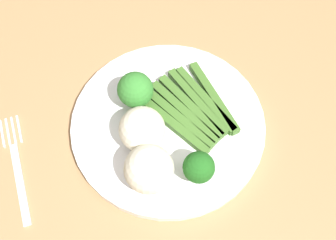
{
  "coord_description": "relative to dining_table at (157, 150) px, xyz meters",
  "views": [
    {
      "loc": [
        -0.06,
        -0.27,
        1.25
      ],
      "look_at": [
        0.02,
        -0.01,
        0.76
      ],
      "focal_mm": 42.44,
      "sensor_mm": 36.0,
      "label": 1
    }
  ],
  "objects": [
    {
      "name": "ground_plane",
      "position": [
        0.0,
        0.0,
        -0.65
      ],
      "size": [
        6.0,
        6.0,
        0.02
      ],
      "primitive_type": "cube",
      "color": "#B7A88E"
    },
    {
      "name": "dining_table",
      "position": [
        0.0,
        0.0,
        0.0
      ],
      "size": [
        1.43,
        0.82,
        0.74
      ],
      "color": "#9E754C",
      "rests_on": "ground_plane"
    },
    {
      "name": "plate",
      "position": [
        0.02,
        -0.01,
        0.11
      ],
      "size": [
        0.28,
        0.28,
        0.01
      ],
      "primitive_type": "cylinder",
      "color": "white",
      "rests_on": "dining_table"
    },
    {
      "name": "asparagus_bundle",
      "position": [
        0.05,
        -0.01,
        0.13
      ],
      "size": [
        0.12,
        0.15,
        0.01
      ],
      "rotation": [
        0.0,
        0.0,
        1.96
      ],
      "color": "#3D6626",
      "rests_on": "plate"
    },
    {
      "name": "broccoli_outer_edge",
      "position": [
        0.03,
        -0.1,
        0.15
      ],
      "size": [
        0.04,
        0.04,
        0.05
      ],
      "color": "#4C7F2B",
      "rests_on": "plate"
    },
    {
      "name": "broccoli_right",
      "position": [
        -0.02,
        0.03,
        0.16
      ],
      "size": [
        0.05,
        0.05,
        0.06
      ],
      "color": "#609E3D",
      "rests_on": "plate"
    },
    {
      "name": "cauliflower_edge",
      "position": [
        -0.03,
        -0.03,
        0.15
      ],
      "size": [
        0.06,
        0.06,
        0.06
      ],
      "primitive_type": "sphere",
      "color": "silver",
      "rests_on": "plate"
    },
    {
      "name": "cauliflower_front",
      "position": [
        -0.03,
        -0.09,
        0.15
      ],
      "size": [
        0.06,
        0.06,
        0.06
      ],
      "primitive_type": "sphere",
      "color": "silver",
      "rests_on": "plate"
    },
    {
      "name": "fork",
      "position": [
        -0.2,
        -0.01,
        0.11
      ],
      "size": [
        0.03,
        0.17,
        0.0
      ],
      "rotation": [
        0.0,
        0.0,
        1.6
      ],
      "color": "silver",
      "rests_on": "dining_table"
    }
  ]
}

